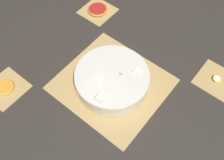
{
  "coord_description": "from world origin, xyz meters",
  "views": [
    {
      "loc": [
        -0.36,
        0.44,
        0.93
      ],
      "look_at": [
        0.0,
        0.0,
        0.03
      ],
      "focal_mm": 42.0,
      "sensor_mm": 36.0,
      "label": 1
    }
  ],
  "objects": [
    {
      "name": "banana_coin_single",
      "position": [
        -0.33,
        -0.29,
        0.01
      ],
      "size": [
        0.04,
        0.04,
        0.01
      ],
      "color": "#F7EFC6",
      "rests_on": "coaster_mat_near_left"
    },
    {
      "name": "bamboo_mat_center",
      "position": [
        -0.0,
        0.0,
        0.0
      ],
      "size": [
        0.42,
        0.39,
        0.01
      ],
      "color": "tan",
      "rests_on": "ground_plane"
    },
    {
      "name": "coaster_mat_far_right",
      "position": [
        0.33,
        0.29,
        0.0
      ],
      "size": [
        0.16,
        0.16,
        0.01
      ],
      "color": "tan",
      "rests_on": "ground_plane"
    },
    {
      "name": "fruit_salad_bowl",
      "position": [
        -0.0,
        0.0,
        0.05
      ],
      "size": [
        0.3,
        0.3,
        0.08
      ],
      "color": "silver",
      "rests_on": "bamboo_mat_center"
    },
    {
      "name": "ground_plane",
      "position": [
        0.0,
        0.0,
        0.0
      ],
      "size": [
        6.0,
        6.0,
        0.0
      ],
      "primitive_type": "plane",
      "color": "#2D2823"
    },
    {
      "name": "coaster_mat_near_right",
      "position": [
        0.33,
        -0.29,
        0.0
      ],
      "size": [
        0.16,
        0.16,
        0.01
      ],
      "color": "tan",
      "rests_on": "ground_plane"
    },
    {
      "name": "orange_slice_whole",
      "position": [
        0.33,
        0.29,
        0.01
      ],
      "size": [
        0.07,
        0.07,
        0.01
      ],
      "color": "orange",
      "rests_on": "coaster_mat_far_right"
    },
    {
      "name": "grapefruit_slice",
      "position": [
        0.33,
        -0.29,
        0.01
      ],
      "size": [
        0.1,
        0.1,
        0.01
      ],
      "color": "#B2231E",
      "rests_on": "coaster_mat_near_right"
    },
    {
      "name": "coaster_mat_near_left",
      "position": [
        -0.33,
        -0.29,
        0.0
      ],
      "size": [
        0.16,
        0.16,
        0.01
      ],
      "color": "tan",
      "rests_on": "ground_plane"
    }
  ]
}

